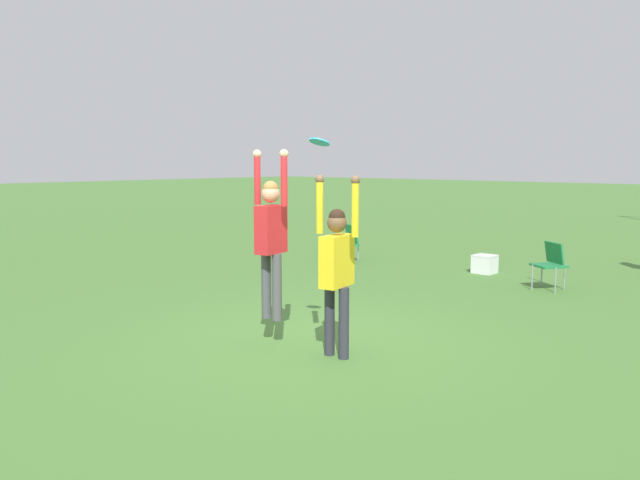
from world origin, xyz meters
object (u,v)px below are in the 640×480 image
frisbee (319,142)px  camping_chair_2 (348,240)px  camping_chair_0 (551,261)px  person_defending (337,262)px  cooler_box (485,264)px  person_jumping (271,231)px

frisbee → camping_chair_2: (-4.09, 5.52, -1.99)m
camping_chair_0 → camping_chair_2: (-4.62, 0.02, -0.03)m
frisbee → camping_chair_2: 7.15m
frisbee → person_defending: bearing=16.3°
camping_chair_0 → camping_chair_2: camping_chair_0 is taller
frisbee → cooler_box: frisbee is taller
person_defending → camping_chair_0: bearing=166.6°
frisbee → camping_chair_0: size_ratio=0.29×
person_jumping → camping_chair_0: (1.23, 5.60, -0.91)m
frisbee → cooler_box: size_ratio=0.58×
person_defending → cooler_box: person_defending is taller
person_defending → cooler_box: size_ratio=5.03×
frisbee → cooler_box: 6.67m
person_defending → cooler_box: 6.32m
camping_chair_0 → cooler_box: 1.77m
person_jumping → camping_chair_0: 5.81m
camping_chair_2 → person_jumping: bearing=143.3°
camping_chair_0 → camping_chair_2: 4.62m
person_defending → person_jumping: bearing=-90.0°
person_jumping → person_defending: bearing=-90.0°
person_jumping → frisbee: frisbee is taller
camping_chair_2 → person_defending: bearing=150.4°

